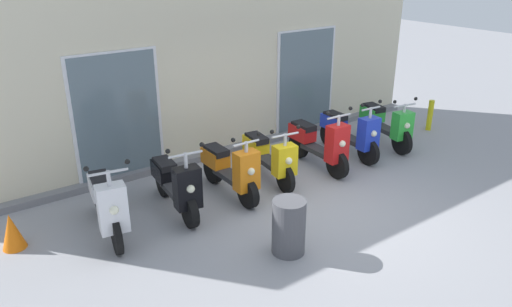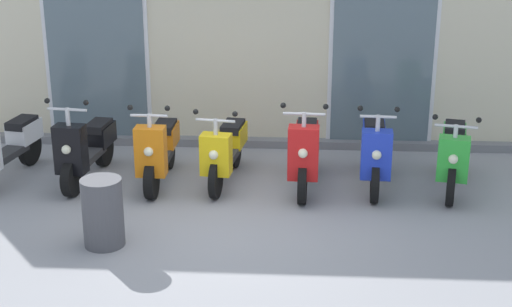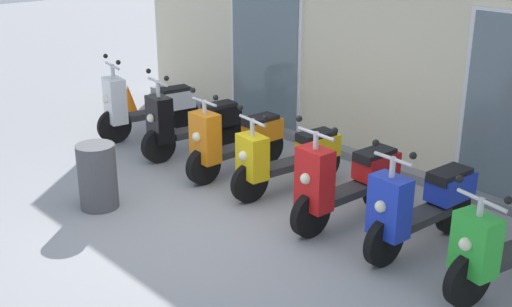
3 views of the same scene
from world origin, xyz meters
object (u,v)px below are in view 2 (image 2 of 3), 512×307
object	(u,v)px
trash_bin	(103,212)
scooter_red	(305,151)
scooter_black	(86,148)
scooter_blue	(374,151)
scooter_white	(5,145)
scooter_green	(453,154)
scooter_yellow	(226,149)
scooter_orange	(159,150)

from	to	relation	value
trash_bin	scooter_red	bearing A→B (deg)	39.45
scooter_black	scooter_blue	xyz separation A→B (m)	(3.84, 0.02, 0.04)
scooter_white	scooter_blue	distance (m)	4.95
scooter_black	scooter_blue	bearing A→B (deg)	0.28
scooter_white	scooter_blue	bearing A→B (deg)	0.70
scooter_white	scooter_black	bearing A→B (deg)	2.16
scooter_white	scooter_black	distance (m)	1.10
scooter_blue	trash_bin	xyz separation A→B (m)	(-3.14, -1.93, -0.11)
scooter_green	trash_bin	distance (m)	4.57
scooter_red	scooter_blue	bearing A→B (deg)	6.04
scooter_red	scooter_blue	xyz separation A→B (m)	(0.91, 0.10, -0.01)
scooter_yellow	scooter_blue	xyz separation A→B (m)	(1.97, -0.06, 0.04)
scooter_black	trash_bin	bearing A→B (deg)	-69.81
scooter_black	scooter_yellow	size ratio (longest dim) A/B	1.00
scooter_white	trash_bin	bearing A→B (deg)	-45.99
trash_bin	scooter_white	bearing A→B (deg)	134.01
scooter_orange	scooter_green	xyz separation A→B (m)	(3.87, 0.01, 0.01)
scooter_yellow	scooter_green	world-z (taller)	scooter_yellow
scooter_yellow	scooter_white	bearing A→B (deg)	-177.74
scooter_yellow	trash_bin	world-z (taller)	scooter_yellow
scooter_red	scooter_green	distance (m)	1.93
scooter_white	scooter_green	distance (m)	5.96
scooter_red	scooter_yellow	bearing A→B (deg)	171.75
scooter_orange	scooter_red	xyz separation A→B (m)	(1.94, -0.04, 0.03)
scooter_red	scooter_blue	world-z (taller)	scooter_red
scooter_black	trash_bin	xyz separation A→B (m)	(0.70, -1.91, -0.07)
scooter_green	trash_bin	size ratio (longest dim) A/B	2.08
scooter_white	scooter_orange	distance (m)	2.09
scooter_black	scooter_blue	size ratio (longest dim) A/B	1.00
scooter_red	scooter_green	bearing A→B (deg)	1.73
scooter_black	scooter_green	bearing A→B (deg)	-0.23
scooter_red	scooter_black	bearing A→B (deg)	178.47
scooter_orange	scooter_green	bearing A→B (deg)	0.22
scooter_black	scooter_orange	distance (m)	0.99
scooter_orange	scooter_blue	distance (m)	2.86
scooter_yellow	trash_bin	size ratio (longest dim) A/B	2.12
scooter_black	scooter_yellow	distance (m)	1.87
scooter_yellow	scooter_blue	distance (m)	1.97
scooter_blue	scooter_red	bearing A→B (deg)	-173.96
scooter_black	scooter_red	bearing A→B (deg)	-1.53
scooter_white	scooter_red	distance (m)	4.03
scooter_orange	scooter_green	size ratio (longest dim) A/B	0.98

